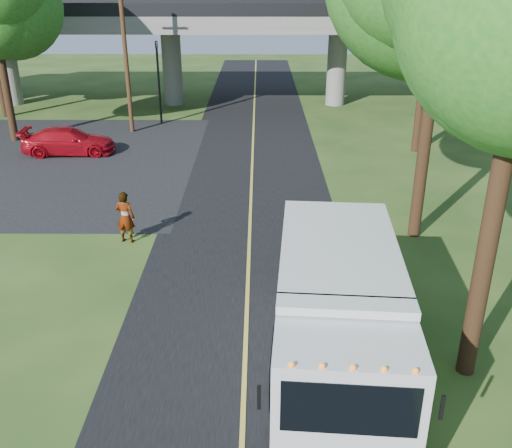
{
  "coord_description": "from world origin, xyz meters",
  "views": [
    {
      "loc": [
        0.34,
        -10.54,
        9.13
      ],
      "look_at": [
        0.25,
        6.37,
        1.6
      ],
      "focal_mm": 40.0,
      "sensor_mm": 36.0,
      "label": 1
    }
  ],
  "objects_px": {
    "utility_pole": "(126,55)",
    "traffic_signal": "(158,74)",
    "red_sedan": "(69,141)",
    "pedestrian": "(125,217)",
    "step_van": "(338,315)"
  },
  "relations": [
    {
      "from": "utility_pole",
      "to": "red_sedan",
      "type": "xyz_separation_m",
      "value": [
        -2.45,
        -4.64,
        -3.88
      ]
    },
    {
      "from": "traffic_signal",
      "to": "utility_pole",
      "type": "bearing_deg",
      "value": -126.87
    },
    {
      "from": "red_sedan",
      "to": "pedestrian",
      "type": "xyz_separation_m",
      "value": [
        5.45,
        -10.99,
        0.26
      ]
    },
    {
      "from": "traffic_signal",
      "to": "step_van",
      "type": "height_order",
      "value": "traffic_signal"
    },
    {
      "from": "red_sedan",
      "to": "pedestrian",
      "type": "bearing_deg",
      "value": -157.41
    },
    {
      "from": "step_van",
      "to": "pedestrian",
      "type": "relative_size",
      "value": 4.03
    },
    {
      "from": "step_van",
      "to": "pedestrian",
      "type": "xyz_separation_m",
      "value": [
        -6.7,
        7.58,
        -0.77
      ]
    },
    {
      "from": "red_sedan",
      "to": "pedestrian",
      "type": "relative_size",
      "value": 2.52
    },
    {
      "from": "utility_pole",
      "to": "traffic_signal",
      "type": "bearing_deg",
      "value": 53.13
    },
    {
      "from": "utility_pole",
      "to": "red_sedan",
      "type": "height_order",
      "value": "utility_pole"
    },
    {
      "from": "red_sedan",
      "to": "traffic_signal",
      "type": "bearing_deg",
      "value": -34.55
    },
    {
      "from": "step_van",
      "to": "utility_pole",
      "type": "bearing_deg",
      "value": 117.09
    },
    {
      "from": "traffic_signal",
      "to": "pedestrian",
      "type": "distance_m",
      "value": 17.83
    },
    {
      "from": "pedestrian",
      "to": "step_van",
      "type": "bearing_deg",
      "value": 142.21
    },
    {
      "from": "traffic_signal",
      "to": "red_sedan",
      "type": "relative_size",
      "value": 1.06
    }
  ]
}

